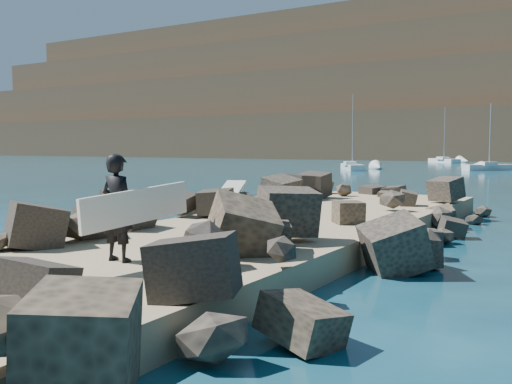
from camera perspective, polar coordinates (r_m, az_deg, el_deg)
ground at (r=15.41m, az=1.95°, el=-5.31°), size 800.00×800.00×0.00m
jetty at (r=13.68m, az=-2.20°, el=-5.30°), size 6.00×26.00×0.60m
riprap_left at (r=15.79m, az=-9.99°, el=-3.30°), size 2.60×22.00×1.00m
riprap_right at (r=12.75m, az=10.03°, el=-5.18°), size 2.60×22.00×1.00m
surfboard_resting at (r=18.43m, az=-2.69°, el=-0.41°), size 1.62×2.69×0.09m
surfer_with_board at (r=10.34m, az=-13.40°, el=-1.54°), size 0.96×2.37×1.92m
sailboat_b at (r=68.29m, az=22.27°, el=2.31°), size 5.10×5.51×7.53m
sailboat_a at (r=65.46m, az=9.59°, el=2.51°), size 5.13×7.00×8.70m
sailboat_e at (r=98.40m, az=18.27°, el=3.01°), size 6.35×6.83×9.16m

